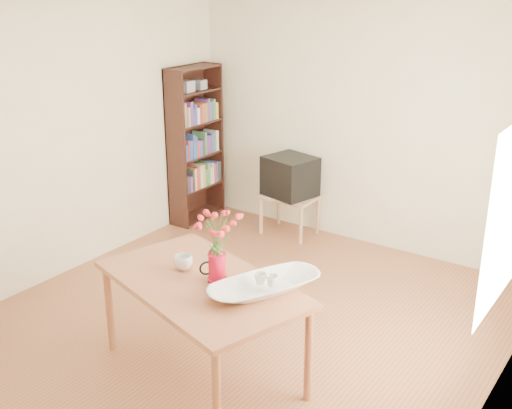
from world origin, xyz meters
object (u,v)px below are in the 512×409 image
Objects in this scene: mug at (183,262)px; television at (291,175)px; table at (201,291)px; pitcher at (217,268)px; bowl at (265,258)px.

television is (-0.65, 2.54, -0.12)m from mug.
television is (-0.88, 2.63, 0.00)m from table.
mug is (-0.23, 0.09, 0.13)m from table.
pitcher is 0.32m from mug.
table is at bearing -163.74° from bowl.
table is 3.28× the size of bowl.
mug is 0.26× the size of bowl.
pitcher is 0.40× the size of bowl.
bowl is (0.45, 0.13, 0.32)m from table.
table is 2.77m from television.
bowl is at bearing -48.43° from television.
table is 0.57m from bowl.
pitcher is at bearing -55.74° from television.
table is at bearing 152.56° from mug.
mug is at bearing -144.77° from pitcher.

